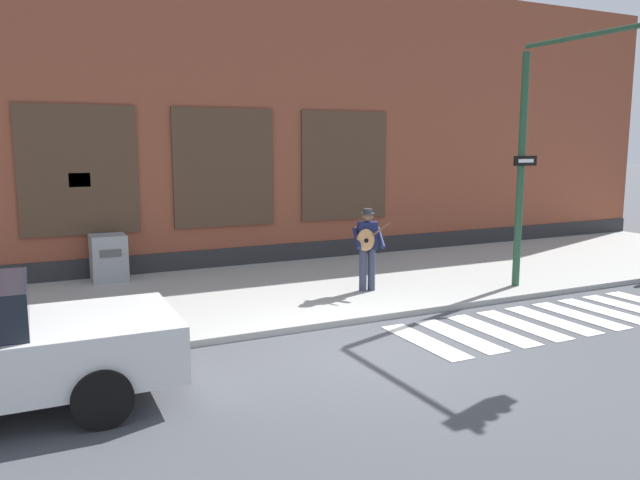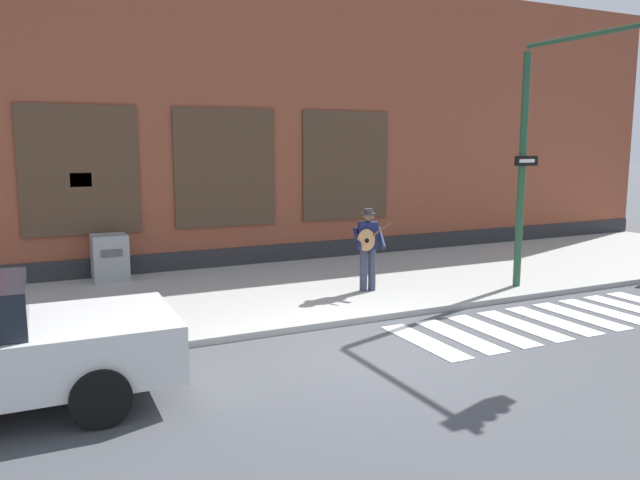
% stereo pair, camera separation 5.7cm
% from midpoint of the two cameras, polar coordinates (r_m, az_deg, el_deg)
% --- Properties ---
extents(ground_plane, '(160.00, 160.00, 0.00)m').
position_cam_midpoint_polar(ground_plane, '(9.38, 3.98, -10.21)').
color(ground_plane, '#424449').
extents(sidewalk, '(28.00, 5.38, 0.11)m').
position_cam_midpoint_polar(sidewalk, '(12.85, -5.03, -4.72)').
color(sidewalk, '#9E9E99').
rests_on(sidewalk, ground).
extents(building_backdrop, '(28.00, 4.06, 7.14)m').
position_cam_midpoint_polar(building_backdrop, '(16.96, -11.00, 10.37)').
color(building_backdrop, brown).
rests_on(building_backdrop, ground).
extents(crosswalk, '(5.78, 1.90, 0.01)m').
position_cam_midpoint_polar(crosswalk, '(11.66, 20.27, -6.90)').
color(crosswalk, silver).
rests_on(crosswalk, ground).
extents(busker, '(0.72, 0.65, 1.67)m').
position_cam_midpoint_polar(busker, '(12.47, 4.22, -0.40)').
color(busker, '#33384C').
rests_on(busker, sidewalk).
extents(traffic_light, '(0.60, 3.18, 4.93)m').
position_cam_midpoint_polar(traffic_light, '(12.57, 21.92, 10.45)').
color(traffic_light, '#234C33').
rests_on(traffic_light, sidewalk).
extents(utility_box, '(0.73, 0.71, 1.01)m').
position_cam_midpoint_polar(utility_box, '(14.22, -18.86, -1.54)').
color(utility_box, gray).
rests_on(utility_box, sidewalk).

